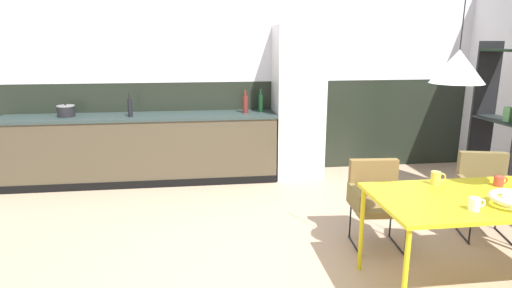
# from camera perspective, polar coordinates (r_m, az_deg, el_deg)

# --- Properties ---
(ground_plane) EXTENTS (8.97, 8.97, 0.00)m
(ground_plane) POSITION_cam_1_polar(r_m,az_deg,el_deg) (3.59, 4.99, -17.83)
(ground_plane) COLOR tan
(back_wall_splashback_dark) EXTENTS (6.90, 0.12, 1.32)m
(back_wall_splashback_dark) POSITION_cam_1_polar(r_m,az_deg,el_deg) (6.21, -0.96, 2.41)
(back_wall_splashback_dark) COLOR black
(back_wall_splashback_dark) RESTS_ON ground
(back_wall_panel_upper) EXTENTS (6.90, 0.12, 1.32)m
(back_wall_panel_upper) POSITION_cam_1_polar(r_m,az_deg,el_deg) (6.09, -1.01, 14.66)
(back_wall_panel_upper) COLOR silver
(back_wall_panel_upper) RESTS_ON back_wall_splashback_dark
(kitchen_counter) EXTENTS (3.63, 0.63, 0.92)m
(kitchen_counter) POSITION_cam_1_polar(r_m,az_deg,el_deg) (5.92, -15.13, -0.61)
(kitchen_counter) COLOR #483E2E
(kitchen_counter) RESTS_ON ground
(refrigerator_column) EXTENTS (0.65, 0.60, 2.09)m
(refrigerator_column) POSITION_cam_1_polar(r_m,az_deg,el_deg) (5.91, 5.68, 5.55)
(refrigerator_column) COLOR silver
(refrigerator_column) RESTS_ON ground
(dining_table) EXTENTS (1.69, 0.84, 0.76)m
(dining_table) POSITION_cam_1_polar(r_m,az_deg,el_deg) (3.60, 28.76, -6.87)
(dining_table) COLOR gold
(dining_table) RESTS_ON ground
(armchair_corner_seat) EXTENTS (0.52, 0.51, 0.79)m
(armchair_corner_seat) POSITION_cam_1_polar(r_m,az_deg,el_deg) (4.10, 15.95, -6.39)
(armchair_corner_seat) COLOR brown
(armchair_corner_seat) RESTS_ON ground
(armchair_by_stool) EXTENTS (0.57, 0.57, 0.81)m
(armchair_by_stool) POSITION_cam_1_polar(r_m,az_deg,el_deg) (4.72, 28.56, -4.82)
(armchair_by_stool) COLOR brown
(armchair_by_stool) RESTS_ON ground
(mug_wide_latte) EXTENTS (0.12, 0.08, 0.08)m
(mug_wide_latte) POSITION_cam_1_polar(r_m,az_deg,el_deg) (3.86, 29.98, -4.37)
(mug_wide_latte) COLOR #B23D33
(mug_wide_latte) RESTS_ON dining_table
(mug_tall_blue) EXTENTS (0.13, 0.08, 0.11)m
(mug_tall_blue) POSITION_cam_1_polar(r_m,az_deg,el_deg) (3.66, 23.18, -4.29)
(mug_tall_blue) COLOR gold
(mug_tall_blue) RESTS_ON dining_table
(mug_glass_clear) EXTENTS (0.12, 0.08, 0.09)m
(mug_glass_clear) POSITION_cam_1_polar(r_m,az_deg,el_deg) (3.24, 27.45, -7.21)
(mug_glass_clear) COLOR white
(mug_glass_clear) RESTS_ON dining_table
(cooking_pot) EXTENTS (0.22, 0.22, 0.17)m
(cooking_pot) POSITION_cam_1_polar(r_m,az_deg,el_deg) (6.04, -24.26, 4.09)
(cooking_pot) COLOR black
(cooking_pot) RESTS_ON kitchen_counter
(bottle_spice_small) EXTENTS (0.07, 0.07, 0.31)m
(bottle_spice_small) POSITION_cam_1_polar(r_m,az_deg,el_deg) (5.87, 0.61, 5.57)
(bottle_spice_small) COLOR #0F3319
(bottle_spice_small) RESTS_ON kitchen_counter
(bottle_oil_tall) EXTENTS (0.06, 0.06, 0.31)m
(bottle_oil_tall) POSITION_cam_1_polar(r_m,az_deg,el_deg) (5.73, -16.64, 4.76)
(bottle_oil_tall) COLOR black
(bottle_oil_tall) RESTS_ON kitchen_counter
(bottle_vinegar_dark) EXTENTS (0.07, 0.07, 0.31)m
(bottle_vinegar_dark) POSITION_cam_1_polar(r_m,az_deg,el_deg) (5.80, -1.46, 5.47)
(bottle_vinegar_dark) COLOR maroon
(bottle_vinegar_dark) RESTS_ON kitchen_counter
(open_shelf_unit) EXTENTS (0.30, 0.75, 1.97)m
(open_shelf_unit) POSITION_cam_1_polar(r_m,az_deg,el_deg) (5.47, 30.41, 2.42)
(open_shelf_unit) COLOR black
(open_shelf_unit) RESTS_ON ground
(pendant_lamp_over_table_near) EXTENTS (0.36, 0.36, 1.00)m
(pendant_lamp_over_table_near) POSITION_cam_1_polar(r_m,az_deg,el_deg) (3.24, 25.62, 9.42)
(pendant_lamp_over_table_near) COLOR black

